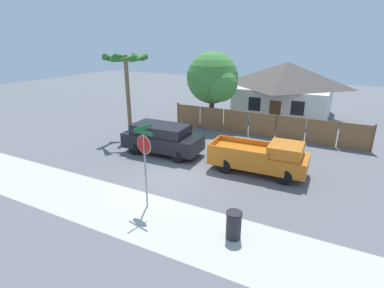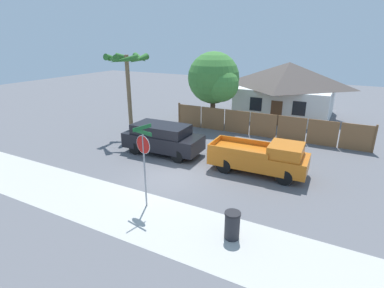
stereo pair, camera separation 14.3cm
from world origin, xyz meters
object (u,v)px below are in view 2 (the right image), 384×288
(house, at_px, (287,89))
(palm_tree, at_px, (127,66))
(oak_tree, at_px, (215,79))
(stop_sign, at_px, (144,152))
(trash_bin, at_px, (232,225))
(orange_pickup, at_px, (262,157))
(red_suv, at_px, (163,138))

(house, xyz_separation_m, palm_tree, (-8.55, -11.34, 2.49))
(oak_tree, relative_size, palm_tree, 1.00)
(oak_tree, distance_m, stop_sign, 13.09)
(house, distance_m, trash_bin, 19.28)
(trash_bin, bearing_deg, orange_pickup, 95.83)
(orange_pickup, bearing_deg, oak_tree, 127.45)
(palm_tree, distance_m, stop_sign, 10.29)
(stop_sign, bearing_deg, orange_pickup, 70.08)
(stop_sign, bearing_deg, palm_tree, 143.94)
(red_suv, relative_size, stop_sign, 1.37)
(oak_tree, relative_size, stop_sign, 1.65)
(house, bearing_deg, red_suv, -109.16)
(oak_tree, height_order, orange_pickup, oak_tree)
(red_suv, xyz_separation_m, stop_sign, (2.75, -5.48, 1.43))
(oak_tree, relative_size, orange_pickup, 1.15)
(house, bearing_deg, orange_pickup, -83.41)
(house, distance_m, palm_tree, 14.42)
(house, distance_m, orange_pickup, 13.41)
(palm_tree, bearing_deg, house, 52.96)
(red_suv, xyz_separation_m, trash_bin, (6.72, -5.83, -0.48))
(palm_tree, height_order, red_suv, palm_tree)
(oak_tree, bearing_deg, red_suv, -91.48)
(house, xyz_separation_m, orange_pickup, (1.53, -13.23, -1.59))
(house, height_order, orange_pickup, house)
(palm_tree, height_order, orange_pickup, palm_tree)
(house, bearing_deg, stop_sign, -95.63)
(orange_pickup, height_order, stop_sign, stop_sign)
(orange_pickup, bearing_deg, red_suv, 178.35)
(stop_sign, distance_m, trash_bin, 4.42)
(orange_pickup, distance_m, trash_bin, 5.88)
(stop_sign, bearing_deg, trash_bin, 6.62)
(orange_pickup, height_order, trash_bin, orange_pickup)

